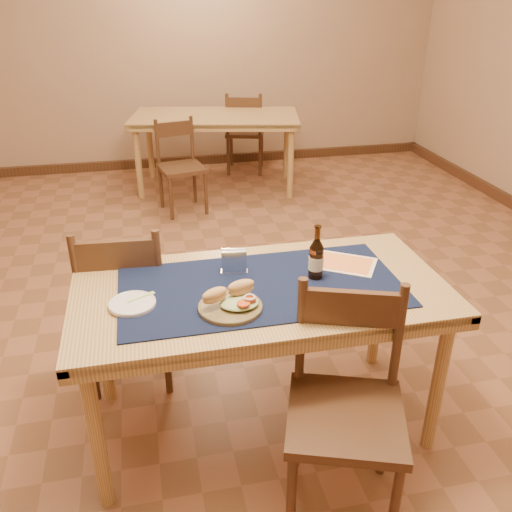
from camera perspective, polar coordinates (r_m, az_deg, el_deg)
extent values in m
cube|color=brown|center=(3.39, -2.55, -7.81)|extent=(6.00, 7.00, 0.02)
cube|color=tan|center=(6.31, -8.84, 21.76)|extent=(6.00, 0.02, 2.80)
cylinder|color=tan|center=(2.28, -16.43, -17.78)|extent=(0.06, 0.06, 0.71)
cylinder|color=tan|center=(2.55, 18.61, -12.64)|extent=(0.06, 0.06, 0.71)
cylinder|color=tan|center=(2.78, -15.87, -8.60)|extent=(0.06, 0.06, 0.71)
cylinder|color=tan|center=(3.00, 12.69, -5.29)|extent=(0.06, 0.06, 0.71)
cube|color=tan|center=(2.33, 0.53, -3.71)|extent=(1.60, 0.80, 0.04)
cube|color=#0E1535|center=(2.32, 0.53, -3.22)|extent=(1.20, 0.60, 0.01)
cube|color=#462819|center=(6.52, -7.98, 9.85)|extent=(6.00, 0.06, 0.10)
cylinder|color=tan|center=(5.45, -12.27, 9.51)|extent=(0.06, 0.06, 0.71)
cylinder|color=tan|center=(5.35, 3.64, 9.73)|extent=(0.06, 0.06, 0.71)
cylinder|color=tan|center=(6.07, -11.11, 11.36)|extent=(0.06, 0.06, 0.71)
cylinder|color=tan|center=(5.98, 3.24, 11.58)|extent=(0.06, 0.06, 0.71)
cube|color=tan|center=(5.57, -4.31, 14.39)|extent=(1.77, 1.14, 0.04)
cylinder|color=#462819|center=(3.12, -9.36, -6.28)|extent=(0.04, 0.04, 0.46)
cylinder|color=#462819|center=(3.16, -16.07, -6.63)|extent=(0.04, 0.04, 0.46)
cylinder|color=#462819|center=(2.82, -9.39, -10.31)|extent=(0.04, 0.04, 0.46)
cylinder|color=#462819|center=(2.86, -16.88, -10.65)|extent=(0.04, 0.04, 0.46)
cube|color=#462819|center=(2.86, -13.40, -4.61)|extent=(0.46, 0.46, 0.04)
cube|color=#462819|center=(2.52, -14.54, 0.07)|extent=(0.37, 0.06, 0.14)
cylinder|color=#462819|center=(2.56, -10.15, -2.11)|extent=(0.04, 0.04, 0.47)
cylinder|color=#462819|center=(2.61, -18.24, -2.60)|extent=(0.04, 0.04, 0.47)
cylinder|color=#462819|center=(2.17, 3.72, -24.02)|extent=(0.04, 0.04, 0.46)
cylinder|color=#462819|center=(2.20, 14.37, -24.31)|extent=(0.04, 0.04, 0.46)
cylinder|color=#462819|center=(2.42, 4.31, -17.24)|extent=(0.04, 0.04, 0.46)
cylinder|color=#462819|center=(2.45, 13.44, -17.58)|extent=(0.04, 0.04, 0.46)
cube|color=#462819|center=(2.14, 9.43, -16.45)|extent=(0.55, 0.55, 0.04)
cube|color=#462819|center=(2.07, 10.03, -5.40)|extent=(0.36, 0.15, 0.14)
cylinder|color=#462819|center=(2.14, 4.75, -7.95)|extent=(0.04, 0.04, 0.47)
cylinder|color=#462819|center=(2.16, 14.72, -8.40)|extent=(0.04, 0.04, 0.47)
cylinder|color=#462819|center=(4.91, -8.95, 6.05)|extent=(0.03, 0.03, 0.41)
cylinder|color=#462819|center=(5.00, -5.29, 6.64)|extent=(0.03, 0.03, 0.41)
cylinder|color=#462819|center=(5.21, -9.96, 7.20)|extent=(0.03, 0.03, 0.41)
cylinder|color=#462819|center=(5.30, -6.49, 7.74)|extent=(0.03, 0.03, 0.41)
cube|color=#462819|center=(5.04, -7.82, 9.14)|extent=(0.46, 0.46, 0.04)
cube|color=#462819|center=(5.11, -8.63, 13.09)|extent=(0.33, 0.09, 0.13)
cylinder|color=#462819|center=(5.10, -10.36, 11.65)|extent=(0.03, 0.03, 0.42)
cylinder|color=#462819|center=(5.18, -6.76, 12.14)|extent=(0.03, 0.03, 0.42)
cylinder|color=#462819|center=(6.38, 0.60, 11.33)|extent=(0.04, 0.04, 0.44)
cylinder|color=#462819|center=(6.41, -2.61, 11.37)|extent=(0.04, 0.04, 0.44)
cylinder|color=#462819|center=(6.04, 0.44, 10.45)|extent=(0.04, 0.04, 0.44)
cylinder|color=#462819|center=(6.07, -2.94, 10.49)|extent=(0.04, 0.04, 0.44)
cube|color=#462819|center=(6.17, -1.15, 12.89)|extent=(0.51, 0.51, 0.04)
cube|color=#462819|center=(5.91, -1.32, 15.68)|extent=(0.35, 0.12, 0.14)
cylinder|color=#462819|center=(5.93, 0.45, 14.55)|extent=(0.04, 0.04, 0.45)
cylinder|color=#462819|center=(5.95, -3.05, 14.57)|extent=(0.04, 0.04, 0.45)
cylinder|color=brown|center=(2.16, -2.73, -5.40)|extent=(0.26, 0.26, 0.01)
torus|color=brown|center=(2.16, -2.73, -5.28)|extent=(0.26, 0.26, 0.01)
ellipsoid|color=#B0C486|center=(2.15, -1.76, -4.93)|extent=(0.16, 0.12, 0.03)
ellipsoid|color=tan|center=(2.13, -4.37, -4.18)|extent=(0.12, 0.09, 0.06)
ellipsoid|color=tan|center=(2.18, -1.57, -3.34)|extent=(0.12, 0.08, 0.06)
cylinder|color=red|center=(2.11, -1.34, -5.03)|extent=(0.05, 0.05, 0.01)
cylinder|color=red|center=(2.14, -0.60, -4.55)|extent=(0.05, 0.05, 0.01)
torus|color=beige|center=(2.13, -0.70, -4.36)|extent=(0.05, 0.05, 0.01)
cylinder|color=silver|center=(2.24, -12.90, -4.92)|extent=(0.19, 0.19, 0.01)
torus|color=silver|center=(2.24, -12.91, -4.80)|extent=(0.19, 0.19, 0.01)
cube|color=#9FDB78|center=(2.26, -12.32, -4.36)|extent=(0.09, 0.05, 0.00)
cube|color=#9FDB78|center=(2.28, -10.98, -3.88)|extent=(0.03, 0.03, 0.00)
cylinder|color=#44240C|center=(2.37, 6.33, -0.70)|extent=(0.06, 0.06, 0.14)
cone|color=#44240C|center=(2.33, 6.44, 1.28)|extent=(0.06, 0.06, 0.04)
cylinder|color=#44240C|center=(2.31, 6.50, 2.35)|extent=(0.02, 0.02, 0.06)
cylinder|color=#44240C|center=(2.30, 6.54, 3.08)|extent=(0.03, 0.03, 0.01)
cylinder|color=beige|center=(2.37, 6.33, -0.70)|extent=(0.07, 0.07, 0.06)
cube|color=silver|center=(2.44, -2.30, -1.60)|extent=(0.13, 0.06, 0.00)
cube|color=silver|center=(2.39, -2.33, -0.69)|extent=(0.11, 0.02, 0.10)
cube|color=silver|center=(2.43, -2.32, -0.28)|extent=(0.11, 0.02, 0.10)
cube|color=white|center=(2.41, -2.32, -0.57)|extent=(0.11, 0.05, 0.09)
cube|color=#40A8CF|center=(2.40, -2.33, -0.54)|extent=(0.08, 0.02, 0.03)
cube|color=#FEE7C0|center=(2.53, 9.33, -0.77)|extent=(0.34, 0.32, 0.00)
cube|color=orange|center=(2.53, 9.34, -0.71)|extent=(0.29, 0.26, 0.00)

